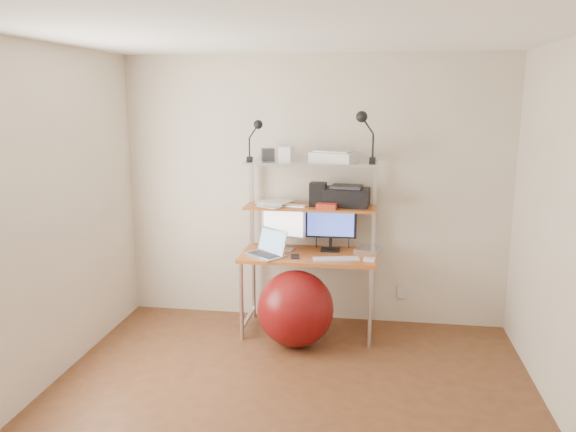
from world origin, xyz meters
name	(u,v)px	position (x,y,z in m)	size (l,w,h in m)	color
room	(283,238)	(0.00, 0.00, 1.25)	(3.60, 3.60, 3.60)	brown
computer_desk	(309,229)	(0.00, 1.50, 0.96)	(1.20, 0.60, 1.57)	#C65C26
wall_outlet	(401,292)	(0.85, 1.79, 0.30)	(0.08, 0.01, 0.12)	silver
monitor_silver	(283,223)	(-0.24, 1.54, 0.99)	(0.42, 0.18, 0.47)	#ADACB1
monitor_black	(331,225)	(0.18, 1.59, 0.97)	(0.47, 0.13, 0.47)	black
laptop	(268,250)	(-0.35, 1.34, 0.79)	(0.43, 0.42, 0.29)	silver
keyboard	(336,259)	(0.26, 1.30, 0.75)	(0.40, 0.11, 0.01)	silver
mouse	(369,259)	(0.54, 1.30, 0.75)	(0.10, 0.06, 0.03)	silver
mac_mini	(368,250)	(0.53, 1.57, 0.76)	(0.21, 0.21, 0.04)	silver
phone	(295,257)	(-0.11, 1.32, 0.75)	(0.07, 0.13, 0.01)	black
printer	(347,196)	(0.32, 1.62, 1.24)	(0.42, 0.31, 0.19)	black
nas_cube	(318,194)	(0.06, 1.60, 1.26)	(0.14, 0.14, 0.21)	black
red_box	(327,206)	(0.15, 1.47, 1.18)	(0.17, 0.12, 0.05)	red
scanner	(334,157)	(0.20, 1.58, 1.60)	(0.44, 0.36, 0.10)	silver
box_white	(286,154)	(-0.22, 1.54, 1.62)	(0.11, 0.09, 0.13)	silver
box_grey	(268,155)	(-0.39, 1.61, 1.61)	(0.11, 0.11, 0.11)	#2D2D30
clip_lamp_left	(256,131)	(-0.47, 1.49, 1.82)	(0.15, 0.08, 0.37)	black
clip_lamp_right	(364,125)	(0.46, 1.51, 1.88)	(0.18, 0.10, 0.45)	black
exercise_ball	(295,309)	(-0.08, 1.15, 0.33)	(0.66, 0.66, 0.66)	maroon
paper_stack	(273,203)	(-0.35, 1.57, 1.17)	(0.39, 0.42, 0.03)	white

